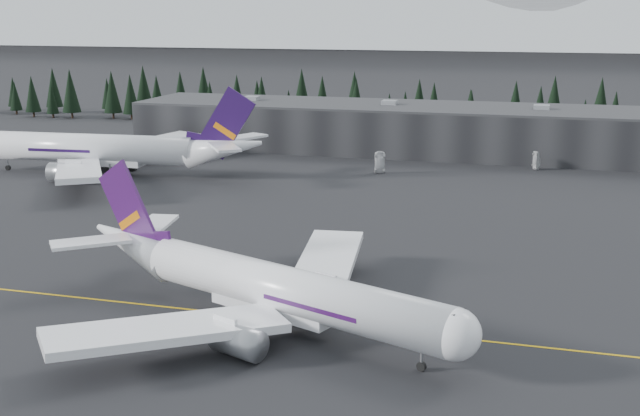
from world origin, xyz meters
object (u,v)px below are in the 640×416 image
(jet_main, at_px, (257,284))
(gse_vehicle_a, at_px, (380,170))
(gse_vehicle_b, at_px, (536,167))
(jet_parked, at_px, (113,150))
(terminal, at_px, (425,129))

(jet_main, distance_m, gse_vehicle_a, 96.08)
(jet_main, xyz_separation_m, gse_vehicle_b, (31.09, 110.42, -4.22))
(jet_parked, relative_size, gse_vehicle_b, 15.72)
(terminal, distance_m, gse_vehicle_b, 35.35)
(terminal, bearing_deg, jet_parked, -141.81)
(jet_main, relative_size, gse_vehicle_a, 10.88)
(gse_vehicle_a, bearing_deg, gse_vehicle_b, 9.96)
(jet_parked, bearing_deg, gse_vehicle_b, -165.14)
(gse_vehicle_a, bearing_deg, terminal, 67.69)
(jet_main, bearing_deg, gse_vehicle_a, 113.82)
(jet_main, relative_size, gse_vehicle_b, 12.71)
(gse_vehicle_a, xyz_separation_m, gse_vehicle_b, (35.64, 14.54, 0.04))
(gse_vehicle_b, bearing_deg, jet_main, -50.85)
(gse_vehicle_b, bearing_deg, terminal, -156.44)
(jet_main, xyz_separation_m, jet_parked, (-64.12, 77.14, 0.96))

